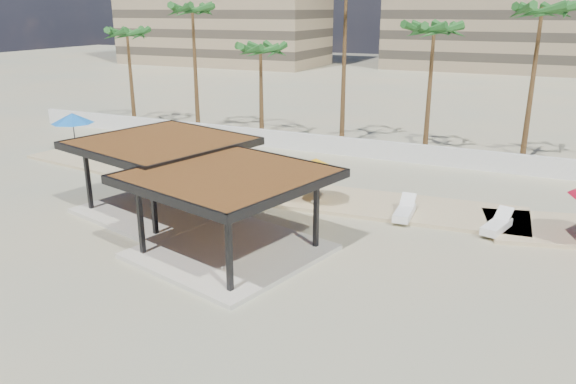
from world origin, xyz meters
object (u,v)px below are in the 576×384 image
object	(u,v)px
umbrella_a	(72,118)
lounger_a	(258,190)
lounger_c	(404,212)
pavilion_west	(163,168)
lounger_b	(497,226)
pavilion_central	(229,206)

from	to	relation	value
umbrella_a	lounger_a	size ratio (longest dim) A/B	1.20
lounger_c	lounger_a	bearing A→B (deg)	87.35
umbrella_a	lounger_a	bearing A→B (deg)	-12.13
pavilion_west	lounger_a	xyz separation A→B (m)	(3.20, 3.46, -1.67)
umbrella_a	lounger_b	bearing A→B (deg)	-7.04
lounger_c	umbrella_a	bearing A→B (deg)	79.14
pavilion_west	lounger_b	bearing A→B (deg)	28.21
lounger_b	lounger_a	bearing A→B (deg)	105.52
lounger_a	lounger_c	size ratio (longest dim) A/B	1.13
lounger_b	umbrella_a	bearing A→B (deg)	98.52
pavilion_west	pavilion_central	bearing A→B (deg)	-14.76
pavilion_west	lounger_b	distance (m)	15.28
lounger_a	lounger_b	xyz separation A→B (m)	(11.58, -0.01, -0.02)
pavilion_central	umbrella_a	bearing A→B (deg)	165.74
pavilion_central	lounger_c	bearing A→B (deg)	65.79
umbrella_a	lounger_a	world-z (taller)	umbrella_a
pavilion_west	lounger_c	xyz separation A→B (m)	(10.78, 3.46, -1.69)
lounger_b	lounger_c	bearing A→B (deg)	105.51
pavilion_central	lounger_c	xyz separation A→B (m)	(5.34, 6.58, -1.63)
umbrella_a	lounger_c	size ratio (longest dim) A/B	1.35
pavilion_central	umbrella_a	size ratio (longest dim) A/B	2.77
pavilion_central	lounger_b	bearing A→B (deg)	49.98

